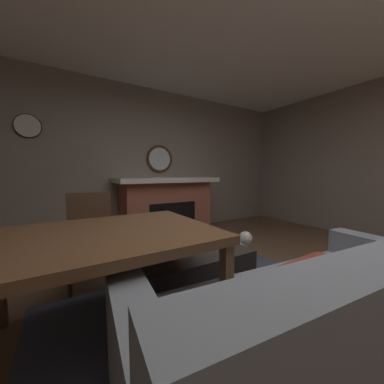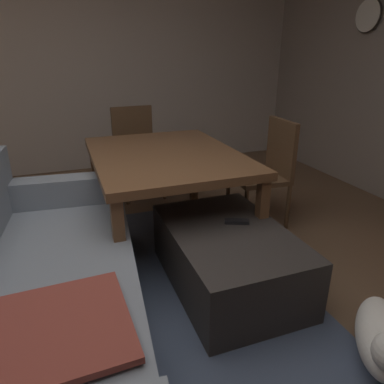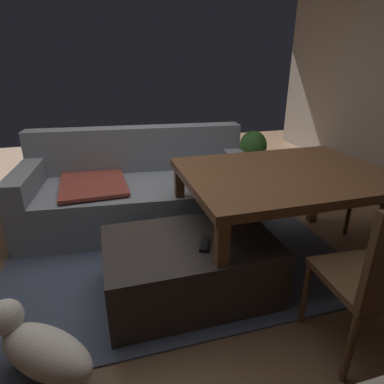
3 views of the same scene
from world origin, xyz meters
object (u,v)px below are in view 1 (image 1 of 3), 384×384
object	(u,v)px
fireplace	(166,206)
tv_remote	(177,247)
ottoman_coffee_table	(188,271)
dining_table	(106,242)
round_wall_mirror	(160,159)
small_dog	(229,245)
dining_chair_south	(91,231)
wall_clock	(28,126)
couch	(326,330)

from	to	relation	value
fireplace	tv_remote	size ratio (longest dim) A/B	11.41
ottoman_coffee_table	dining_table	world-z (taller)	dining_table
round_wall_mirror	small_dog	size ratio (longest dim) A/B	0.93
dining_table	round_wall_mirror	bearing A→B (deg)	-120.74
dining_chair_south	small_dog	world-z (taller)	dining_chair_south
small_dog	wall_clock	xyz separation A→B (m)	(2.24, -1.78, 1.63)
dining_table	wall_clock	xyz separation A→B (m)	(0.61, -2.38, 1.15)
couch	small_dog	xyz separation A→B (m)	(-0.70, -1.58, -0.12)
tv_remote	small_dog	size ratio (longest dim) A/B	0.28
wall_clock	dining_chair_south	bearing A→B (deg)	113.09
round_wall_mirror	dining_table	world-z (taller)	round_wall_mirror
round_wall_mirror	tv_remote	distance (m)	2.43
round_wall_mirror	dining_chair_south	distance (m)	2.20
small_dog	couch	bearing A→B (deg)	66.05
ottoman_coffee_table	tv_remote	distance (m)	0.24
tv_remote	dining_chair_south	size ratio (longest dim) A/B	0.17
fireplace	tv_remote	bearing A→B (deg)	68.37
small_dog	fireplace	bearing A→B (deg)	-81.43
dining_table	tv_remote	bearing A→B (deg)	-158.04
fireplace	couch	distance (m)	3.12
tv_remote	dining_chair_south	xyz separation A→B (m)	(0.69, -0.66, 0.10)
couch	wall_clock	xyz separation A→B (m)	(1.54, -3.36, 1.51)
ottoman_coffee_table	small_dog	xyz separation A→B (m)	(-0.87, -0.40, -0.02)
small_dog	wall_clock	size ratio (longest dim) A/B	1.66
round_wall_mirror	small_dog	distance (m)	2.18
round_wall_mirror	dining_table	size ratio (longest dim) A/B	0.36
dining_table	small_dog	bearing A→B (deg)	-160.09
fireplace	couch	size ratio (longest dim) A/B	0.84
tv_remote	wall_clock	distance (m)	2.83
round_wall_mirror	wall_clock	bearing A→B (deg)	0.00
couch	small_dog	world-z (taller)	couch
tv_remote	small_dog	xyz separation A→B (m)	(-0.94, -0.31, -0.24)
dining_chair_south	wall_clock	size ratio (longest dim) A/B	2.72
couch	ottoman_coffee_table	distance (m)	1.19
ottoman_coffee_table	small_dog	size ratio (longest dim) A/B	1.93
wall_clock	tv_remote	bearing A→B (deg)	121.88
couch	dining_chair_south	distance (m)	2.15
fireplace	tv_remote	world-z (taller)	fireplace
small_dog	dining_chair_south	bearing A→B (deg)	-11.94
fireplace	round_wall_mirror	bearing A→B (deg)	-90.00
tv_remote	dining_chair_south	bearing A→B (deg)	-19.75
ottoman_coffee_table	dining_table	xyz separation A→B (m)	(0.76, 0.19, 0.46)
couch	dining_chair_south	xyz separation A→B (m)	(0.93, -1.93, 0.22)
round_wall_mirror	small_dog	bearing A→B (deg)	97.21
wall_clock	dining_table	bearing A→B (deg)	104.33
dining_table	dining_chair_south	xyz separation A→B (m)	(-0.01, -0.94, -0.14)
couch	small_dog	size ratio (longest dim) A/B	3.86
round_wall_mirror	ottoman_coffee_table	size ratio (longest dim) A/B	0.48
couch	ottoman_coffee_table	world-z (taller)	couch
couch	fireplace	bearing A→B (deg)	-98.82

